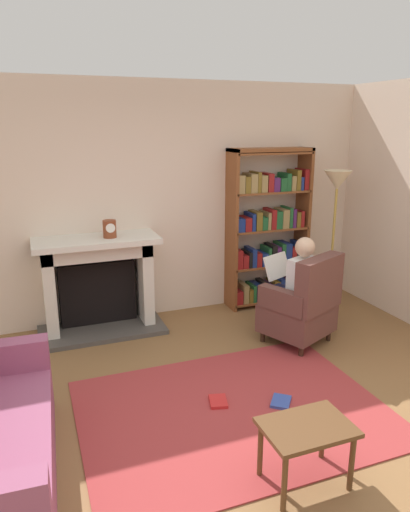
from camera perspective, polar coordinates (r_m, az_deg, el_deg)
The scene contains 11 objects.
ground at distance 3.76m, azimuth 5.41°, elevation -20.66°, with size 14.00×14.00×0.00m, color brown.
back_wall at distance 5.49m, azimuth -6.01°, elevation 6.50°, with size 5.60×0.10×2.70m, color beige.
area_rug at distance 3.97m, azimuth 3.42°, elevation -18.23°, with size 2.40×1.80×0.01m, color #A13434.
fireplace at distance 5.30m, azimuth -12.87°, elevation -2.91°, with size 1.35×0.64×1.06m.
mantel_clock at distance 5.07m, azimuth -11.50°, elevation 3.25°, with size 0.14×0.14×0.19m.
bookshelf at distance 5.87m, azimuth 7.72°, elevation 2.97°, with size 1.02×0.32×1.95m.
armchair_reading at distance 4.97m, azimuth 11.80°, elevation -5.86°, with size 0.84×0.83×0.97m.
seated_reader at distance 4.96m, azimuth 10.80°, elevation -3.41°, with size 0.51×0.60×1.14m.
side_table at distance 3.19m, azimuth 12.22°, elevation -20.39°, with size 0.56×0.39×0.43m.
scattered_books at distance 4.06m, azimuth 5.54°, elevation -17.16°, with size 0.69×0.42×0.03m.
floor_lamp at distance 5.72m, azimuth 15.66°, elevation 7.36°, with size 0.32×0.32×1.71m.
Camera 1 is at (-1.37, -2.70, 2.23)m, focal length 32.98 mm.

